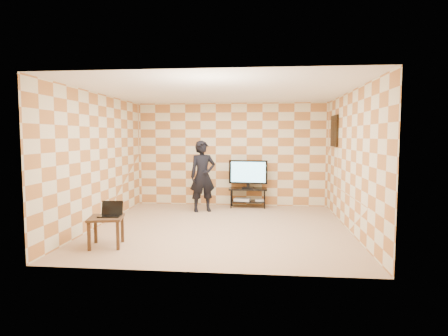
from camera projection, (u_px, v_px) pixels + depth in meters
The scene contains 14 objects.
floor at pixel (221, 227), 7.51m from camera, with size 5.00×5.00×0.00m, color tan.
wall_back at pixel (231, 154), 9.88m from camera, with size 5.00×0.02×2.70m, color beige.
wall_front at pixel (201, 173), 4.92m from camera, with size 5.00×0.02×2.70m, color beige.
wall_left at pixel (100, 160), 7.65m from camera, with size 0.02×5.00×2.70m, color beige.
wall_right at pixel (351, 161), 7.15m from camera, with size 0.02×5.00×2.70m, color beige.
ceiling at pixel (221, 91), 7.28m from camera, with size 5.00×5.00×0.02m, color white.
wall_art at pixel (334, 131), 8.64m from camera, with size 0.04×0.72×0.72m.
tv_stand at pixel (248, 193), 9.62m from camera, with size 0.97×0.43×0.50m.
tv at pixel (248, 173), 9.57m from camera, with size 0.99×0.22×0.72m.
dvd_player at pixel (242, 200), 9.61m from camera, with size 0.40×0.29×0.07m, color #AEAEB1.
game_console at pixel (259, 200), 9.59m from camera, with size 0.21×0.16×0.05m, color silver.
side_table at pixel (106, 222), 6.19m from camera, with size 0.64×0.64×0.50m.
laptop at pixel (111, 213), 6.25m from camera, with size 0.38×0.31×0.24m.
person at pixel (203, 176), 9.06m from camera, with size 0.63×0.41×1.73m, color black.
Camera 1 is at (0.80, -7.34, 1.83)m, focal length 30.00 mm.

